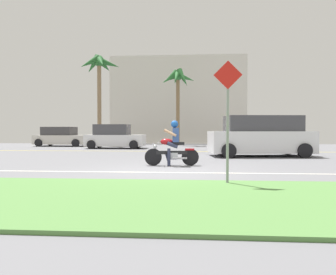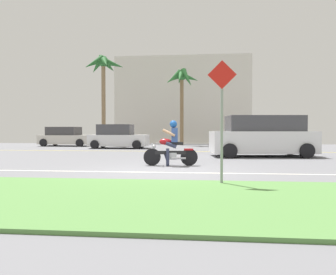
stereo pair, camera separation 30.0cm
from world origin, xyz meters
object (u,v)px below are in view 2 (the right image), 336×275
at_px(suv_nearby, 263,137).
at_px(parked_car_0, 66,137).
at_px(motorcyclist, 171,147).
at_px(parked_car_1, 118,137).
at_px(palm_tree_0, 104,70).
at_px(palm_tree_1, 182,82).
at_px(street_sign, 222,110).

relative_size(suv_nearby, parked_car_0, 1.25).
bearing_deg(motorcyclist, parked_car_0, 126.48).
relative_size(parked_car_0, parked_car_1, 1.02).
bearing_deg(motorcyclist, palm_tree_0, 115.73).
height_order(parked_car_0, palm_tree_1, palm_tree_1).
bearing_deg(suv_nearby, palm_tree_1, 112.65).
bearing_deg(motorcyclist, suv_nearby, 46.95).
bearing_deg(suv_nearby, palm_tree_0, 137.72).
xyz_separation_m(suv_nearby, parked_car_1, (-8.27, 5.68, -0.17)).
distance_m(suv_nearby, parked_car_1, 10.04).
bearing_deg(parked_car_0, palm_tree_0, 26.17).
xyz_separation_m(palm_tree_0, palm_tree_1, (6.11, 0.81, -0.92)).
relative_size(parked_car_0, palm_tree_1, 0.65).
xyz_separation_m(suv_nearby, palm_tree_1, (-4.28, 10.27, 4.12)).
bearing_deg(parked_car_1, suv_nearby, -34.48).
bearing_deg(parked_car_1, palm_tree_1, 48.97).
bearing_deg(palm_tree_0, street_sign, -65.22).
bearing_deg(palm_tree_0, parked_car_0, -153.83).
bearing_deg(parked_car_1, parked_car_0, 151.83).
height_order(suv_nearby, street_sign, street_sign).
bearing_deg(parked_car_0, parked_car_1, -28.17).
distance_m(palm_tree_0, palm_tree_1, 6.23).
bearing_deg(parked_car_1, street_sign, -66.57).
bearing_deg(suv_nearby, motorcyclist, -133.05).
distance_m(parked_car_0, street_sign, 19.22).
relative_size(parked_car_0, palm_tree_0, 0.55).
bearing_deg(street_sign, parked_car_1, 113.43).
xyz_separation_m(motorcyclist, parked_car_1, (-4.42, 9.81, 0.08)).
bearing_deg(parked_car_1, palm_tree_0, 119.38).
bearing_deg(parked_car_0, street_sign, -56.66).
bearing_deg(suv_nearby, parked_car_1, 145.52).
xyz_separation_m(palm_tree_1, street_sign, (1.87, -18.11, -3.38)).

